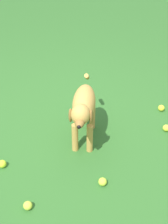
{
  "coord_description": "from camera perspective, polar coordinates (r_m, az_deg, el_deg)",
  "views": [
    {
      "loc": [
        -1.75,
        -1.47,
        1.9
      ],
      "look_at": [
        0.13,
        -0.21,
        0.29
      ],
      "focal_mm": 51.4,
      "sensor_mm": 36.0,
      "label": 1
    }
  ],
  "objects": [
    {
      "name": "tennis_ball_0",
      "position": [
        3.12,
        14.41,
        -2.77
      ],
      "size": [
        0.07,
        0.07,
        0.07
      ],
      "primitive_type": "sphere",
      "color": "#CAD939",
      "rests_on": "ground"
    },
    {
      "name": "tennis_ball_4",
      "position": [
        2.42,
        -9.97,
        -16.07
      ],
      "size": [
        0.07,
        0.07,
        0.07
      ],
      "primitive_type": "sphere",
      "color": "#C2D83E",
      "rests_on": "ground"
    },
    {
      "name": "tennis_ball_3",
      "position": [
        2.74,
        -14.33,
        -8.93
      ],
      "size": [
        0.07,
        0.07,
        0.07
      ],
      "primitive_type": "sphere",
      "color": "#C7E32C",
      "rests_on": "ground"
    },
    {
      "name": "dog",
      "position": [
        2.69,
        -0.09,
        0.83
      ],
      "size": [
        0.75,
        0.46,
        0.57
      ],
      "rotation": [
        0.0,
        0.0,
        3.65
      ],
      "color": "#C69347",
      "rests_on": "ground"
    },
    {
      "name": "tennis_ball_2",
      "position": [
        2.53,
        3.33,
        -12.28
      ],
      "size": [
        0.07,
        0.07,
        0.07
      ],
      "primitive_type": "sphere",
      "color": "#C3E03B",
      "rests_on": "ground"
    },
    {
      "name": "ground",
      "position": [
        2.98,
        -4.79,
        -4.44
      ],
      "size": [
        14.0,
        14.0,
        0.0
      ],
      "primitive_type": "plane",
      "color": "#2D6026"
    },
    {
      "name": "tennis_ball_1",
      "position": [
        3.38,
        13.59,
        0.69
      ],
      "size": [
        0.07,
        0.07,
        0.07
      ],
      "primitive_type": "sphere",
      "color": "#D0D132",
      "rests_on": "ground"
    }
  ]
}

